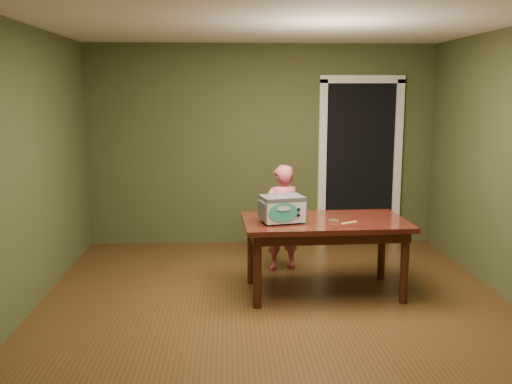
# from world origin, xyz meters

# --- Properties ---
(floor) EXTENTS (5.00, 5.00, 0.00)m
(floor) POSITION_xyz_m (0.00, 0.00, 0.00)
(floor) COLOR #543618
(floor) RESTS_ON ground
(room_shell) EXTENTS (4.52, 5.02, 2.61)m
(room_shell) POSITION_xyz_m (0.00, 0.00, 1.71)
(room_shell) COLOR #424A27
(room_shell) RESTS_ON ground
(doorway) EXTENTS (1.10, 0.66, 2.25)m
(doorway) POSITION_xyz_m (1.30, 2.78, 1.06)
(doorway) COLOR black
(doorway) RESTS_ON ground
(dining_table) EXTENTS (1.64, 0.97, 0.75)m
(dining_table) POSITION_xyz_m (0.51, 0.53, 0.65)
(dining_table) COLOR #360E0C
(dining_table) RESTS_ON floor
(toy_oven) EXTENTS (0.46, 0.36, 0.26)m
(toy_oven) POSITION_xyz_m (0.08, 0.44, 0.89)
(toy_oven) COLOR #4C4F54
(toy_oven) RESTS_ON dining_table
(baking_pan) EXTENTS (0.10, 0.10, 0.02)m
(baking_pan) POSITION_xyz_m (0.59, 0.43, 0.76)
(baking_pan) COLOR silver
(baking_pan) RESTS_ON dining_table
(spatula) EXTENTS (0.17, 0.11, 0.01)m
(spatula) POSITION_xyz_m (0.73, 0.38, 0.75)
(spatula) COLOR #E5DD63
(spatula) RESTS_ON dining_table
(child) EXTENTS (0.50, 0.40, 1.20)m
(child) POSITION_xyz_m (0.16, 1.32, 0.60)
(child) COLOR #DE5B76
(child) RESTS_ON floor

